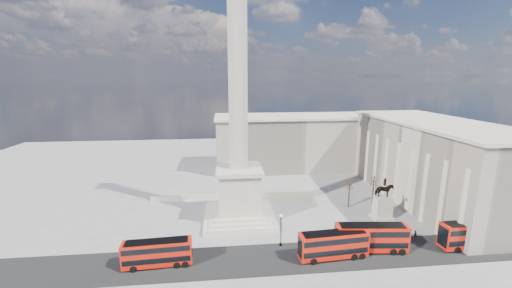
{
  "coord_description": "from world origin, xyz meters",
  "views": [
    {
      "loc": [
        -2.79,
        -54.34,
        28.4
      ],
      "look_at": [
        2.9,
        0.4,
        16.49
      ],
      "focal_mm": 22.0,
      "sensor_mm": 36.0,
      "label": 1
    }
  ],
  "objects_px": {
    "nelsons_column": "(239,157)",
    "red_bus_d": "(473,234)",
    "red_bus_a": "(158,253)",
    "victorian_lamp": "(281,227)",
    "equestrian_statue": "(383,204)",
    "pedestrian_crossing": "(344,238)",
    "pedestrian_walking": "(322,240)",
    "red_bus_b": "(334,245)",
    "red_bus_c": "(372,237)",
    "pedestrian_standing": "(415,234)"
  },
  "relations": [
    {
      "from": "pedestrian_walking",
      "to": "pedestrian_standing",
      "type": "distance_m",
      "value": 17.17
    },
    {
      "from": "red_bus_a",
      "to": "red_bus_b",
      "type": "relative_size",
      "value": 0.93
    },
    {
      "from": "red_bus_c",
      "to": "nelsons_column",
      "type": "bearing_deg",
      "value": 151.11
    },
    {
      "from": "nelsons_column",
      "to": "victorian_lamp",
      "type": "relative_size",
      "value": 8.67
    },
    {
      "from": "red_bus_c",
      "to": "pedestrian_crossing",
      "type": "height_order",
      "value": "red_bus_c"
    },
    {
      "from": "nelsons_column",
      "to": "pedestrian_crossing",
      "type": "distance_m",
      "value": 24.22
    },
    {
      "from": "equestrian_statue",
      "to": "pedestrian_crossing",
      "type": "relative_size",
      "value": 5.2
    },
    {
      "from": "nelsons_column",
      "to": "red_bus_c",
      "type": "relative_size",
      "value": 4.21
    },
    {
      "from": "red_bus_b",
      "to": "red_bus_c",
      "type": "distance_m",
      "value": 7.03
    },
    {
      "from": "nelsons_column",
      "to": "red_bus_a",
      "type": "relative_size",
      "value": 4.79
    },
    {
      "from": "nelsons_column",
      "to": "red_bus_d",
      "type": "distance_m",
      "value": 42.77
    },
    {
      "from": "nelsons_column",
      "to": "equestrian_statue",
      "type": "relative_size",
      "value": 5.77
    },
    {
      "from": "red_bus_a",
      "to": "equestrian_statue",
      "type": "bearing_deg",
      "value": 12.61
    },
    {
      "from": "red_bus_d",
      "to": "pedestrian_standing",
      "type": "xyz_separation_m",
      "value": [
        -7.79,
        3.9,
        -1.64
      ]
    },
    {
      "from": "red_bus_c",
      "to": "pedestrian_walking",
      "type": "distance_m",
      "value": 8.12
    },
    {
      "from": "red_bus_b",
      "to": "red_bus_d",
      "type": "height_order",
      "value": "red_bus_d"
    },
    {
      "from": "red_bus_a",
      "to": "red_bus_d",
      "type": "xyz_separation_m",
      "value": [
        51.77,
        -0.06,
        0.23
      ]
    },
    {
      "from": "red_bus_d",
      "to": "pedestrian_crossing",
      "type": "height_order",
      "value": "red_bus_d"
    },
    {
      "from": "pedestrian_walking",
      "to": "pedestrian_crossing",
      "type": "bearing_deg",
      "value": 2.0
    },
    {
      "from": "red_bus_c",
      "to": "red_bus_d",
      "type": "distance_m",
      "value": 17.6
    },
    {
      "from": "red_bus_d",
      "to": "pedestrian_standing",
      "type": "bearing_deg",
      "value": 150.67
    },
    {
      "from": "red_bus_b",
      "to": "red_bus_d",
      "type": "distance_m",
      "value": 24.5
    },
    {
      "from": "nelsons_column",
      "to": "red_bus_b",
      "type": "height_order",
      "value": "nelsons_column"
    },
    {
      "from": "red_bus_a",
      "to": "red_bus_d",
      "type": "distance_m",
      "value": 51.77
    },
    {
      "from": "red_bus_d",
      "to": "pedestrian_standing",
      "type": "distance_m",
      "value": 8.87
    },
    {
      "from": "pedestrian_walking",
      "to": "pedestrian_crossing",
      "type": "xyz_separation_m",
      "value": [
        4.08,
        0.25,
        -0.03
      ]
    },
    {
      "from": "red_bus_d",
      "to": "pedestrian_walking",
      "type": "bearing_deg",
      "value": 169.01
    },
    {
      "from": "red_bus_b",
      "to": "pedestrian_crossing",
      "type": "height_order",
      "value": "red_bus_b"
    },
    {
      "from": "nelsons_column",
      "to": "red_bus_c",
      "type": "distance_m",
      "value": 27.58
    },
    {
      "from": "red_bus_a",
      "to": "pedestrian_walking",
      "type": "bearing_deg",
      "value": 4.12
    },
    {
      "from": "red_bus_c",
      "to": "victorian_lamp",
      "type": "xyz_separation_m",
      "value": [
        -14.56,
        3.24,
        0.91
      ]
    },
    {
      "from": "equestrian_statue",
      "to": "pedestrian_standing",
      "type": "height_order",
      "value": "equestrian_statue"
    },
    {
      "from": "nelsons_column",
      "to": "red_bus_d",
      "type": "xyz_separation_m",
      "value": [
        38.6,
        -15.13,
        -10.5
      ]
    },
    {
      "from": "red_bus_a",
      "to": "pedestrian_crossing",
      "type": "relative_size",
      "value": 6.27
    },
    {
      "from": "red_bus_b",
      "to": "equestrian_statue",
      "type": "bearing_deg",
      "value": 36.58
    },
    {
      "from": "red_bus_a",
      "to": "victorian_lamp",
      "type": "xyz_separation_m",
      "value": [
        19.63,
        3.82,
        1.2
      ]
    },
    {
      "from": "red_bus_a",
      "to": "pedestrian_standing",
      "type": "xyz_separation_m",
      "value": [
        43.98,
        3.84,
        -1.41
      ]
    },
    {
      "from": "nelsons_column",
      "to": "pedestrian_standing",
      "type": "xyz_separation_m",
      "value": [
        30.81,
        -11.23,
        -12.15
      ]
    },
    {
      "from": "red_bus_a",
      "to": "pedestrian_walking",
      "type": "xyz_separation_m",
      "value": [
        26.81,
        3.57,
        -1.32
      ]
    },
    {
      "from": "red_bus_b",
      "to": "victorian_lamp",
      "type": "bearing_deg",
      "value": 144.9
    },
    {
      "from": "red_bus_a",
      "to": "red_bus_d",
      "type": "bearing_deg",
      "value": -3.53
    },
    {
      "from": "red_bus_c",
      "to": "red_bus_d",
      "type": "xyz_separation_m",
      "value": [
        17.59,
        -0.64,
        -0.06
      ]
    },
    {
      "from": "equestrian_statue",
      "to": "red_bus_a",
      "type": "bearing_deg",
      "value": -163.93
    },
    {
      "from": "red_bus_c",
      "to": "pedestrian_walking",
      "type": "height_order",
      "value": "red_bus_c"
    },
    {
      "from": "nelsons_column",
      "to": "red_bus_c",
      "type": "bearing_deg",
      "value": -34.59
    },
    {
      "from": "red_bus_c",
      "to": "pedestrian_crossing",
      "type": "bearing_deg",
      "value": 141.19
    },
    {
      "from": "red_bus_b",
      "to": "red_bus_c",
      "type": "bearing_deg",
      "value": 6.32
    },
    {
      "from": "red_bus_a",
      "to": "red_bus_b",
      "type": "xyz_separation_m",
      "value": [
        27.28,
        -0.73,
        0.16
      ]
    },
    {
      "from": "nelsons_column",
      "to": "red_bus_b",
      "type": "bearing_deg",
      "value": -48.22
    },
    {
      "from": "red_bus_d",
      "to": "red_bus_a",
      "type": "bearing_deg",
      "value": 177.21
    }
  ]
}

